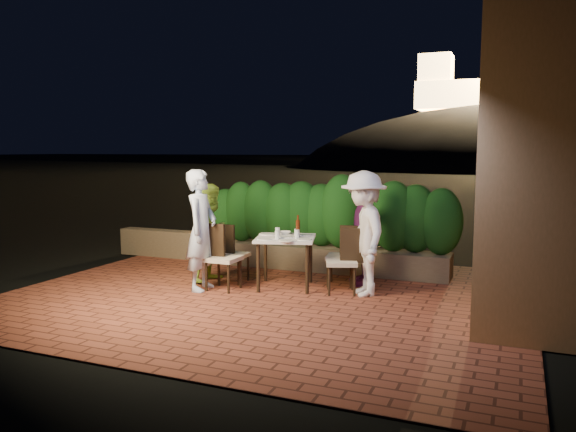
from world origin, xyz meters
The scene contains 32 objects.
ground centered at (0.00, 0.00, -0.02)m, with size 400.00×400.00×0.00m, color black.
terrace_floor centered at (0.00, 0.50, -0.07)m, with size 7.00×6.00×0.15m, color brown.
building_wall centered at (3.60, 2.00, 2.50)m, with size 1.60×5.00×5.00m, color olive.
window_pane centered at (2.82, 1.50, 2.00)m, with size 0.08×1.00×1.40m, color black.
window_frame centered at (2.81, 1.50, 2.00)m, with size 0.06×1.15×1.55m, color black.
planter centered at (0.20, 2.30, 0.20)m, with size 4.20×0.55×0.40m, color brown.
hedge centered at (0.20, 2.30, 0.95)m, with size 4.00×0.70×1.10m, color #123E11, non-canonical shape.
parapet centered at (-2.80, 2.30, 0.25)m, with size 2.20×0.30×0.50m, color brown.
hill centered at (2.00, 60.00, -4.00)m, with size 52.00×40.00×22.00m, color black.
fortress centered at (2.00, 60.00, 10.50)m, with size 26.00×8.00×8.00m, color #FFCC7A, non-canonical shape.
dining_table centered at (0.08, 0.94, 0.38)m, with size 0.84×0.84×0.75m, color white, non-canonical shape.
plate_nw centered at (-0.12, 0.63, 0.76)m, with size 0.21×0.21×0.01m, color white.
plate_sw centered at (-0.28, 1.08, 0.76)m, with size 0.24×0.24×0.01m, color white.
plate_ne centered at (0.41, 0.82, 0.76)m, with size 0.23×0.23×0.01m, color white.
plate_se centered at (0.28, 1.23, 0.76)m, with size 0.22×0.22×0.01m, color white.
plate_centre centered at (0.09, 0.94, 0.76)m, with size 0.23×0.23×0.01m, color white.
plate_front centered at (0.25, 0.63, 0.76)m, with size 0.24×0.24×0.01m, color white.
glass_nw centered at (0.03, 0.75, 0.81)m, with size 0.07×0.07×0.12m, color silver.
glass_sw centered at (-0.09, 1.04, 0.81)m, with size 0.07×0.07×0.12m, color silver.
glass_ne centered at (0.27, 0.93, 0.81)m, with size 0.07×0.07×0.12m, color silver.
glass_se centered at (0.19, 1.11, 0.80)m, with size 0.06×0.06×0.11m, color silver.
beer_bottle centered at (0.23, 1.05, 0.91)m, with size 0.06×0.06×0.32m, color #481D0C, non-canonical shape.
bowl centered at (-0.04, 1.21, 0.77)m, with size 0.18×0.18×0.04m, color white.
chair_left_front centered at (-0.70, 0.47, 0.48)m, with size 0.44×0.44×0.96m, color black, non-canonical shape.
chair_left_back centered at (-0.78, 0.94, 0.44)m, with size 0.41×0.41×0.88m, color black, non-canonical shape.
chair_right_front centered at (0.94, 0.94, 0.46)m, with size 0.43×0.43×0.93m, color black, non-canonical shape.
chair_right_back centered at (0.80, 1.39, 0.45)m, with size 0.42×0.42×0.91m, color black, non-canonical shape.
diner_blue centered at (-0.99, 0.36, 0.87)m, with size 0.64×0.42×1.75m, color silver.
diner_green centered at (-1.13, 0.90, 0.75)m, with size 0.73×0.57×1.51m, color #A7D542.
diner_white centered at (1.25, 0.97, 0.87)m, with size 1.12×0.65×1.74m, color white.
diner_purple centered at (1.08, 1.55, 0.79)m, with size 0.92×0.38×1.57m, color #652164.
parapet_lamp centered at (-2.21, 2.30, 0.57)m, with size 0.10×0.10×0.14m, color orange.
Camera 1 is at (3.22, -6.54, 2.02)m, focal length 35.00 mm.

